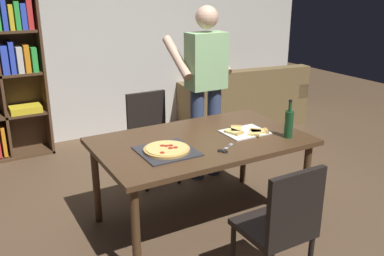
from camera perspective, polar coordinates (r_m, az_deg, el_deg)
The scene contains 11 objects.
ground_plane at distance 3.71m, azimuth 1.17°, elevation -12.42°, with size 12.00×12.00×0.00m, color brown.
back_wall at distance 5.59m, azimuth -12.84°, elevation 12.99°, with size 6.40×0.10×2.80m, color silver.
dining_table at distance 3.41m, azimuth 1.25°, elevation -2.59°, with size 1.69×1.03×0.75m.
chair_near_camera at distance 2.76m, azimuth 12.16°, elevation -12.45°, with size 0.42×0.42×0.90m.
chair_far_side at distance 4.30m, azimuth -5.60°, elevation -0.44°, with size 0.42×0.42×0.90m.
couch at distance 6.10m, azimuth 6.94°, elevation 3.29°, with size 1.79×1.05×0.85m.
person_serving_pizza at distance 4.21m, azimuth 1.82°, elevation 6.09°, with size 0.55×0.54×1.75m.
pepperoni_pizza_on_tray at distance 3.13m, azimuth -3.45°, elevation -2.99°, with size 0.41×0.41×0.04m.
pizza_slices_on_towel at distance 3.55m, azimuth 7.31°, elevation -0.48°, with size 0.36×0.31×0.03m.
wine_bottle at distance 3.48m, azimuth 13.02°, elevation 0.62°, with size 0.07×0.07×0.32m.
kitchen_scissors at distance 3.17m, azimuth 4.49°, elevation -2.91°, with size 0.19×0.15×0.01m.
Camera 1 is at (-1.63, -2.72, 1.93)m, focal length 39.25 mm.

